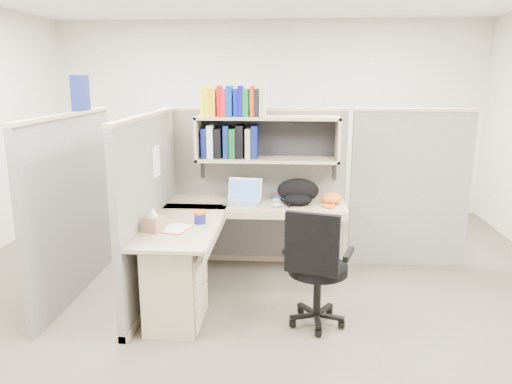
# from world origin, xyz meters

# --- Properties ---
(ground) EXTENTS (6.00, 6.00, 0.00)m
(ground) POSITION_xyz_m (0.00, 0.00, 0.00)
(ground) COLOR #3A352D
(ground) RESTS_ON ground
(room_shell) EXTENTS (6.00, 6.00, 6.00)m
(room_shell) POSITION_xyz_m (0.00, 0.00, 1.62)
(room_shell) COLOR beige
(room_shell) RESTS_ON ground
(cubicle) EXTENTS (3.79, 1.84, 1.95)m
(cubicle) POSITION_xyz_m (-0.37, 0.45, 0.91)
(cubicle) COLOR slate
(cubicle) RESTS_ON ground
(desk) EXTENTS (1.74, 1.75, 0.73)m
(desk) POSITION_xyz_m (-0.41, -0.29, 0.44)
(desk) COLOR gray
(desk) RESTS_ON ground
(laptop) EXTENTS (0.38, 0.38, 0.24)m
(laptop) POSITION_xyz_m (-0.13, 0.51, 0.85)
(laptop) COLOR #B3B3B7
(laptop) RESTS_ON desk
(backpack) EXTENTS (0.42, 0.33, 0.24)m
(backpack) POSITION_xyz_m (0.41, 0.54, 0.85)
(backpack) COLOR black
(backpack) RESTS_ON desk
(orange_cap) EXTENTS (0.25, 0.27, 0.11)m
(orange_cap) POSITION_xyz_m (0.73, 0.56, 0.78)
(orange_cap) COLOR #D36412
(orange_cap) RESTS_ON desk
(snack_canister) EXTENTS (0.10, 0.10, 0.10)m
(snack_canister) POSITION_xyz_m (-0.43, -0.18, 0.78)
(snack_canister) COLOR navy
(snack_canister) RESTS_ON desk
(tissue_box) EXTENTS (0.16, 0.16, 0.20)m
(tissue_box) POSITION_xyz_m (-0.75, -0.43, 0.83)
(tissue_box) COLOR #A07A5A
(tissue_box) RESTS_ON desk
(mouse) EXTENTS (0.12, 0.10, 0.04)m
(mouse) POSITION_xyz_m (0.20, 0.40, 0.75)
(mouse) COLOR #95B7D3
(mouse) RESTS_ON desk
(paper_cup) EXTENTS (0.08, 0.08, 0.10)m
(paper_cup) POSITION_xyz_m (-0.03, 0.70, 0.78)
(paper_cup) COLOR white
(paper_cup) RESTS_ON desk
(book_stack) EXTENTS (0.21, 0.27, 0.12)m
(book_stack) POSITION_xyz_m (0.27, 0.74, 0.79)
(book_stack) COLOR gray
(book_stack) RESTS_ON desk
(loose_paper) EXTENTS (0.26, 0.30, 0.00)m
(loose_paper) POSITION_xyz_m (-0.60, -0.34, 0.73)
(loose_paper) COLOR white
(loose_paper) RESTS_ON desk
(task_chair) EXTENTS (0.56, 0.52, 0.98)m
(task_chair) POSITION_xyz_m (0.54, -0.54, 0.35)
(task_chair) COLOR black
(task_chair) RESTS_ON ground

